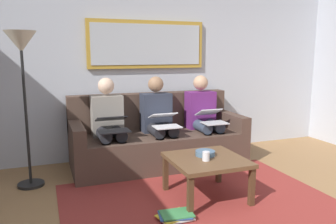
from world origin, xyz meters
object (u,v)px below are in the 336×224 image
(person_right, at_px, (109,122))
(laptop_silver, at_px, (211,117))
(person_left, at_px, (203,115))
(laptop_black, at_px, (112,124))
(magazine_stack, at_px, (175,216))
(standing_lamp, at_px, (22,59))
(cup, at_px, (206,156))
(framed_mirror, at_px, (147,44))
(coffee_table, at_px, (207,163))
(laptop_white, at_px, (165,120))
(bowl, at_px, (205,153))
(person_middle, at_px, (158,118))
(couch, at_px, (157,140))

(person_right, bearing_deg, laptop_silver, 169.95)
(person_left, xyz_separation_m, laptop_black, (1.28, 0.23, 0.02))
(person_right, distance_m, magazine_stack, 1.60)
(person_left, xyz_separation_m, person_right, (1.28, 0.00, 0.00))
(person_left, xyz_separation_m, standing_lamp, (2.19, 0.20, 0.76))
(person_left, bearing_deg, cup, 64.74)
(framed_mirror, relative_size, coffee_table, 2.28)
(cup, distance_m, laptop_white, 1.01)
(person_right, bearing_deg, laptop_white, 159.87)
(cup, relative_size, bowl, 0.45)
(coffee_table, relative_size, person_middle, 0.63)
(person_middle, distance_m, laptop_white, 0.24)
(laptop_silver, relative_size, person_middle, 0.34)
(couch, distance_m, person_middle, 0.31)
(couch, relative_size, person_left, 1.93)
(laptop_white, distance_m, laptop_black, 0.64)
(person_middle, height_order, magazine_stack, person_middle)
(couch, height_order, magazine_stack, couch)
(magazine_stack, bearing_deg, laptop_white, -105.78)
(bowl, distance_m, laptop_white, 0.87)
(person_left, distance_m, laptop_black, 1.30)
(laptop_white, xyz_separation_m, standing_lamp, (1.55, -0.04, 0.74))
(coffee_table, height_order, magazine_stack, coffee_table)
(coffee_table, distance_m, laptop_black, 1.21)
(cup, xyz_separation_m, standing_lamp, (1.61, -1.03, 0.91))
(framed_mirror, relative_size, person_left, 1.43)
(laptop_black, relative_size, standing_lamp, 0.23)
(person_middle, height_order, laptop_white, person_middle)
(cup, height_order, person_left, person_left)
(person_middle, xyz_separation_m, magazine_stack, (0.35, 1.46, -0.58))
(cup, relative_size, magazine_stack, 0.26)
(coffee_table, relative_size, laptop_black, 1.89)
(laptop_white, bearing_deg, bowl, 98.79)
(person_middle, bearing_deg, laptop_silver, 160.49)
(couch, relative_size, cup, 24.44)
(person_right, height_order, laptop_black, person_right)
(person_middle, distance_m, magazine_stack, 1.61)
(laptop_silver, bearing_deg, coffee_table, 60.06)
(laptop_black, distance_m, magazine_stack, 1.40)
(framed_mirror, xyz_separation_m, person_left, (-0.64, 0.46, -0.94))
(laptop_white, bearing_deg, magazine_stack, 74.22)
(laptop_silver, height_order, laptop_black, laptop_silver)
(laptop_black, height_order, magazine_stack, laptop_black)
(framed_mirror, height_order, person_middle, framed_mirror)
(coffee_table, distance_m, bowl, 0.11)
(cup, bearing_deg, framed_mirror, -87.88)
(standing_lamp, bearing_deg, couch, -170.20)
(couch, height_order, standing_lamp, standing_lamp)
(couch, height_order, laptop_silver, couch)
(cup, xyz_separation_m, laptop_white, (0.06, -0.99, 0.17))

